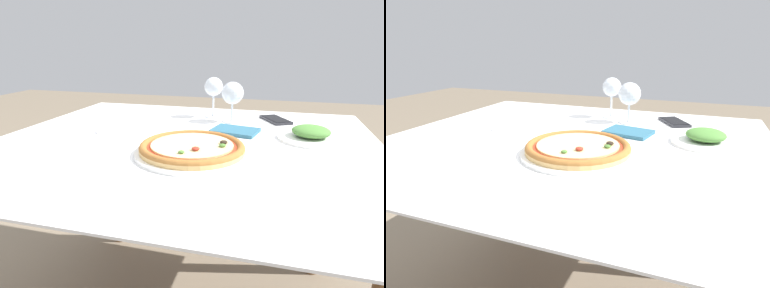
{
  "view_description": "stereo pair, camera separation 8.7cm",
  "coord_description": "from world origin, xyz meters",
  "views": [
    {
      "loc": [
        0.27,
        -0.92,
        1.01
      ],
      "look_at": [
        0.06,
        -0.12,
        0.74
      ],
      "focal_mm": 30.0,
      "sensor_mm": 36.0,
      "label": 1
    },
    {
      "loc": [
        0.35,
        -0.89,
        1.01
      ],
      "look_at": [
        0.06,
        -0.12,
        0.74
      ],
      "focal_mm": 30.0,
      "sensor_mm": 36.0,
      "label": 2
    }
  ],
  "objects": [
    {
      "name": "fork",
      "position": [
        -0.3,
        0.09,
        0.72
      ],
      "size": [
        0.04,
        0.17,
        0.0
      ],
      "color": "silver",
      "rests_on": "dining_table"
    },
    {
      "name": "cell_phone",
      "position": [
        0.27,
        0.34,
        0.72
      ],
      "size": [
        0.13,
        0.16,
        0.01
      ],
      "color": "#232328",
      "rests_on": "dining_table"
    },
    {
      "name": "side_plate",
      "position": [
        0.38,
        0.11,
        0.73
      ],
      "size": [
        0.2,
        0.2,
        0.05
      ],
      "color": "white",
      "rests_on": "dining_table"
    },
    {
      "name": "dining_table",
      "position": [
        0.0,
        0.0,
        0.63
      ],
      "size": [
        1.18,
        1.05,
        0.71
      ],
      "color": "brown",
      "rests_on": "ground_plane"
    },
    {
      "name": "wine_glass_far_right",
      "position": [
        0.11,
        0.29,
        0.82
      ],
      "size": [
        0.08,
        0.08,
        0.15
      ],
      "color": "silver",
      "rests_on": "dining_table"
    },
    {
      "name": "napkin_folded",
      "position": [
        0.14,
        0.14,
        0.72
      ],
      "size": [
        0.17,
        0.14,
        0.01
      ],
      "color": "#2D607A",
      "rests_on": "dining_table"
    },
    {
      "name": "pizza_plate",
      "position": [
        0.06,
        -0.12,
        0.73
      ],
      "size": [
        0.32,
        0.32,
        0.04
      ],
      "color": "white",
      "rests_on": "dining_table"
    },
    {
      "name": "wine_glass_far_left",
      "position": [
        0.02,
        0.35,
        0.83
      ],
      "size": [
        0.07,
        0.07,
        0.16
      ],
      "color": "silver",
      "rests_on": "dining_table"
    }
  ]
}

